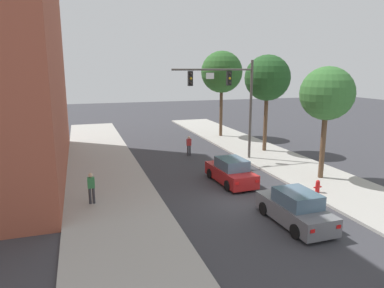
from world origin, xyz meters
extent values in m
plane|color=#38383D|center=(0.00, 0.00, 0.00)|extent=(120.00, 120.00, 0.00)
cube|color=#A8A59E|center=(-6.50, 0.00, 0.07)|extent=(5.00, 60.00, 0.15)
cube|color=#A8A59E|center=(6.50, 0.00, 0.07)|extent=(5.00, 60.00, 0.15)
cylinder|color=#514C47|center=(4.60, 8.26, 3.90)|extent=(0.20, 0.20, 7.50)
cylinder|color=#514C47|center=(1.48, 8.26, 6.95)|extent=(6.23, 0.14, 0.14)
cube|color=black|center=(2.73, 8.26, 6.33)|extent=(0.32, 0.28, 1.05)
sphere|color=#2D2823|center=(2.73, 8.11, 6.66)|extent=(0.18, 0.18, 0.18)
sphere|color=yellow|center=(2.73, 8.11, 6.33)|extent=(0.18, 0.18, 0.18)
sphere|color=#2D2823|center=(2.73, 8.11, 6.00)|extent=(0.18, 0.18, 0.18)
cube|color=black|center=(-0.26, 8.26, 6.33)|extent=(0.32, 0.28, 1.05)
sphere|color=#2D2823|center=(-0.26, 8.11, 6.66)|extent=(0.18, 0.18, 0.18)
sphere|color=yellow|center=(-0.26, 8.11, 6.33)|extent=(0.18, 0.18, 0.18)
sphere|color=#2D2823|center=(-0.26, 8.11, 6.00)|extent=(0.18, 0.18, 0.18)
cube|color=white|center=(1.23, 8.24, 6.50)|extent=(0.60, 0.03, 0.44)
cube|color=#B21E1E|center=(0.79, 3.34, 0.56)|extent=(1.88, 4.27, 0.80)
cube|color=slate|center=(0.80, 3.19, 1.28)|extent=(1.59, 2.06, 0.64)
cylinder|color=black|center=(-0.07, 4.60, 0.32)|extent=(0.25, 0.65, 0.64)
cylinder|color=black|center=(1.54, 4.67, 0.32)|extent=(0.25, 0.65, 0.64)
cylinder|color=black|center=(0.04, 2.00, 0.32)|extent=(0.25, 0.65, 0.64)
cylinder|color=black|center=(1.65, 2.07, 0.32)|extent=(0.25, 0.65, 0.64)
cube|color=red|center=(0.25, 1.19, 0.68)|extent=(0.20, 0.05, 0.14)
cube|color=red|center=(1.52, 1.25, 0.68)|extent=(0.20, 0.05, 0.14)
cube|color=slate|center=(1.17, -2.97, 0.56)|extent=(1.77, 4.23, 0.80)
cube|color=slate|center=(1.17, -3.12, 1.28)|extent=(1.53, 2.02, 0.64)
cylinder|color=black|center=(0.34, -1.68, 0.32)|extent=(0.23, 0.64, 0.64)
cylinder|color=black|center=(1.96, -1.66, 0.32)|extent=(0.23, 0.64, 0.64)
cylinder|color=black|center=(0.38, -4.29, 0.32)|extent=(0.23, 0.64, 0.64)
cylinder|color=black|center=(2.00, -4.26, 0.32)|extent=(0.23, 0.64, 0.64)
cube|color=red|center=(0.57, -5.10, 0.68)|extent=(0.20, 0.04, 0.14)
cube|color=red|center=(1.84, -5.08, 0.68)|extent=(0.20, 0.04, 0.14)
cylinder|color=#333338|center=(-7.68, 2.04, 0.57)|extent=(0.14, 0.14, 0.85)
cylinder|color=#333338|center=(-7.50, 2.04, 0.57)|extent=(0.14, 0.14, 0.85)
cube|color=#337F47|center=(-7.59, 2.04, 1.28)|extent=(0.36, 0.22, 0.56)
sphere|color=beige|center=(-7.59, 2.04, 1.68)|extent=(0.22, 0.22, 0.22)
cylinder|color=#333338|center=(0.36, 10.88, 0.42)|extent=(0.14, 0.14, 0.85)
cylinder|color=#333338|center=(0.54, 10.88, 0.42)|extent=(0.14, 0.14, 0.85)
cube|color=#B72D2D|center=(0.45, 10.88, 1.13)|extent=(0.36, 0.22, 0.56)
sphere|color=beige|center=(0.45, 10.88, 1.53)|extent=(0.22, 0.22, 0.22)
cylinder|color=red|center=(4.61, -0.12, 0.43)|extent=(0.24, 0.24, 0.55)
sphere|color=red|center=(4.61, -0.12, 0.76)|extent=(0.22, 0.22, 0.22)
cylinder|color=red|center=(4.43, -0.12, 0.45)|extent=(0.12, 0.09, 0.09)
cylinder|color=red|center=(4.79, -0.12, 0.45)|extent=(0.12, 0.09, 0.09)
cylinder|color=brown|center=(6.59, 2.17, 2.22)|extent=(0.32, 0.32, 4.14)
sphere|color=#387033|center=(6.59, 2.17, 5.52)|extent=(3.29, 3.29, 3.29)
cylinder|color=brown|center=(7.01, 10.14, 2.51)|extent=(0.32, 0.32, 4.72)
sphere|color=#235123|center=(7.01, 10.14, 6.28)|extent=(3.76, 3.76, 3.76)
cylinder|color=brown|center=(6.05, 17.58, 2.64)|extent=(0.32, 0.32, 4.99)
sphere|color=#2D6028|center=(6.05, 17.58, 6.71)|extent=(4.19, 4.19, 4.19)
camera|label=1|loc=(-7.93, -15.81, 6.96)|focal=32.72mm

